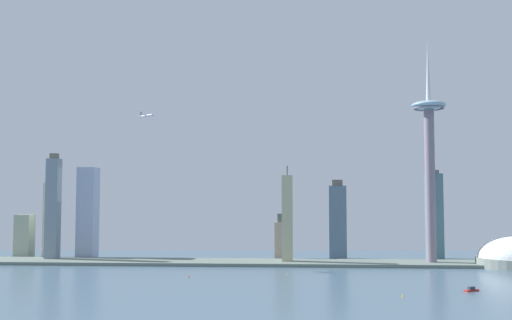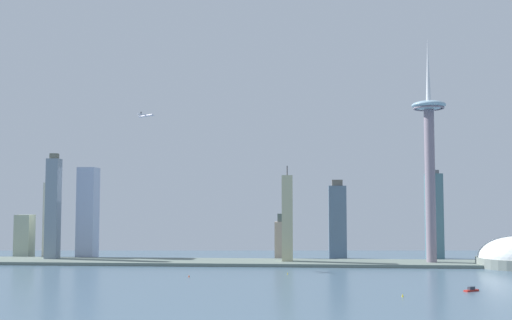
{
  "view_description": "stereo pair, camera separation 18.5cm",
  "coord_description": "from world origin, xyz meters",
  "views": [
    {
      "loc": [
        90.4,
        -347.47,
        77.08
      ],
      "look_at": [
        36.35,
        397.53,
        129.76
      ],
      "focal_mm": 43.03,
      "sensor_mm": 36.0,
      "label": 1
    },
    {
      "loc": [
        90.59,
        -347.46,
        77.08
      ],
      "look_at": [
        36.35,
        397.53,
        129.76
      ],
      "focal_mm": 43.03,
      "sensor_mm": 36.0,
      "label": 2
    }
  ],
  "objects": [
    {
      "name": "channel_buoy_0",
      "position": [
        174.04,
        171.01,
        1.39
      ],
      "size": [
        1.59,
        1.59,
        2.78
      ],
      "primitive_type": "cone",
      "color": "yellow",
      "rests_on": "ground"
    },
    {
      "name": "skyscraper_1",
      "position": [
        276.04,
        524.99,
        60.01
      ],
      "size": [
        21.05,
        26.37,
        123.24
      ],
      "color": "#476C77",
      "rests_on": "ground"
    },
    {
      "name": "skyscraper_2",
      "position": [
        73.5,
        435.45,
        56.36
      ],
      "size": [
        13.66,
        14.5,
        124.76
      ],
      "color": "#B1B08A",
      "rests_on": "ground"
    },
    {
      "name": "skyscraper_5",
      "position": [
        -238.89,
        449.87,
        69.55
      ],
      "size": [
        16.24,
        16.31,
        143.59
      ],
      "color": "gray",
      "rests_on": "ground"
    },
    {
      "name": "skyscraper_3",
      "position": [
        -296.52,
        491.31,
        30.43
      ],
      "size": [
        22.0,
        21.84,
        60.86
      ],
      "color": "#98A48D",
      "rests_on": "ground"
    },
    {
      "name": "skyscraper_0",
      "position": [
        142.1,
        522.57,
        52.36
      ],
      "size": [
        24.42,
        16.28,
        109.97
      ],
      "color": "slate",
      "rests_on": "ground"
    },
    {
      "name": "channel_buoy_2",
      "position": [
        76.01,
        324.67,
        0.96
      ],
      "size": [
        1.12,
        1.12,
        1.92
      ],
      "primitive_type": "cone",
      "color": "yellow",
      "rests_on": "ground"
    },
    {
      "name": "waterfront_pier",
      "position": [
        0.0,
        434.32,
        1.99
      ],
      "size": [
        798.68,
        75.33,
        3.98
      ],
      "primitive_type": "cube",
      "color": "slate",
      "rests_on": "ground"
    },
    {
      "name": "observation_tower",
      "position": [
        252.76,
        434.16,
        148.78
      ],
      "size": [
        42.6,
        42.6,
        286.04
      ],
      "color": "slate",
      "rests_on": "ground"
    },
    {
      "name": "channel_buoy_1",
      "position": [
        -26.27,
        292.52,
        1.25
      ],
      "size": [
        1.71,
        1.71,
        2.49
      ],
      "primitive_type": "cone",
      "color": "#E54C19",
      "rests_on": "ground"
    },
    {
      "name": "skyscraper_6",
      "position": [
        -255.79,
        487.08,
        52.82
      ],
      "size": [
        15.89,
        26.14,
        126.28
      ],
      "color": "beige",
      "rests_on": "ground"
    },
    {
      "name": "boat_1",
      "position": [
        239.44,
        208.18,
        1.44
      ],
      "size": [
        14.84,
        12.32,
        4.03
      ],
      "rotation": [
        0.0,
        0.0,
        0.62
      ],
      "color": "red",
      "rests_on": "ground"
    },
    {
      "name": "skyscraper_7",
      "position": [
        -204.58,
        487.06,
        63.29
      ],
      "size": [
        24.35,
        27.16,
        126.59
      ],
      "color": "#A3B1D0",
      "rests_on": "ground"
    },
    {
      "name": "airplane",
      "position": [
        -100.31,
        394.88,
        185.64
      ],
      "size": [
        22.92,
        21.16,
        7.4
      ],
      "rotation": [
        0.0,
        0.0,
        5.58
      ],
      "color": "silver"
    },
    {
      "name": "skyscraper_4",
      "position": [
        64.82,
        487.02,
        28.17
      ],
      "size": [
        18.84,
        17.26,
        62.93
      ],
      "color": "tan",
      "rests_on": "ground"
    }
  ]
}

